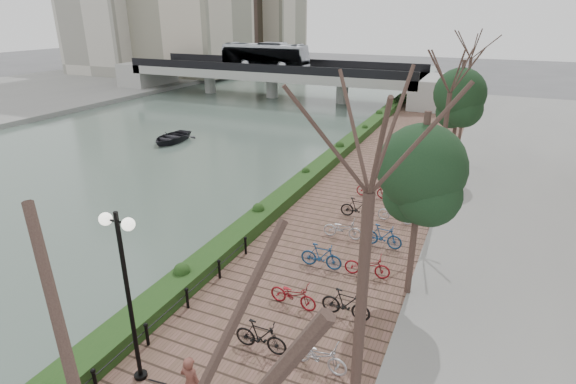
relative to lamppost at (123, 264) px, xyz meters
The scene contains 10 objects.
river_water 29.01m from the lamppost, 126.47° to the left, with size 30.00×130.00×0.02m, color #4E6258.
promenade 16.17m from the lamppost, 82.95° to the left, with size 8.00×75.00×0.50m, color brown.
hedge 18.45m from the lamppost, 94.65° to the left, with size 1.10×56.00×0.60m, color #1A3E16.
chain_fence 3.29m from the lamppost, behind, with size 0.10×14.10×0.70m.
lamppost is the anchor object (origin of this frame).
pedestrian 3.39m from the lamppost, ahead, with size 0.58×0.38×1.59m, color brown.
bicycle_parking 8.71m from the lamppost, 65.19° to the left, with size 2.40×17.32×1.00m.
street_trees 12.31m from the lamppost, 61.19° to the left, with size 3.20×37.12×6.80m.
bridge 46.43m from the lamppost, 111.82° to the left, with size 36.00×10.77×6.50m.
boat 26.51m from the lamppost, 126.04° to the left, with size 2.88×4.03×0.84m, color black.
Camera 1 is at (9.66, -5.15, 9.79)m, focal length 28.00 mm.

